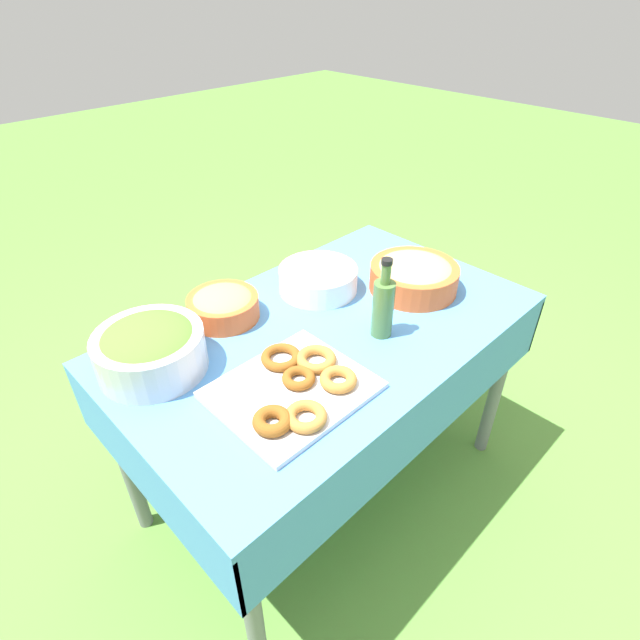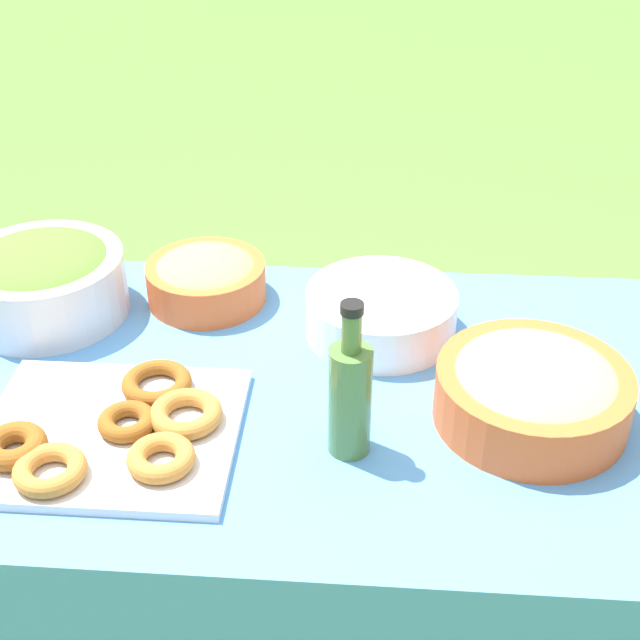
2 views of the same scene
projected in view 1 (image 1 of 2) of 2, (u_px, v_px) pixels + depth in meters
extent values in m
plane|color=#568C38|center=(326.00, 481.00, 2.03)|extent=(14.00, 14.00, 0.00)
cube|color=#4C8CD1|center=(327.00, 330.00, 1.58)|extent=(1.34, 0.81, 0.02)
cube|color=#4C8CD1|center=(426.00, 423.00, 1.42)|extent=(1.34, 0.01, 0.22)
cube|color=#4C8CD1|center=(252.00, 311.00, 1.89)|extent=(1.34, 0.01, 0.22)
cube|color=#4C8CD1|center=(144.00, 476.00, 1.27)|extent=(0.01, 0.81, 0.22)
cube|color=#4C8CD1|center=(441.00, 286.00, 2.03)|extent=(0.01, 0.81, 0.22)
cylinder|color=slate|center=(253.00, 612.00, 1.26)|extent=(0.05, 0.05, 0.76)
cylinder|color=slate|center=(498.00, 382.00, 1.96)|extent=(0.05, 0.05, 0.76)
cylinder|color=slate|center=(124.00, 456.00, 1.66)|extent=(0.05, 0.05, 0.76)
cylinder|color=slate|center=(366.00, 311.00, 2.36)|extent=(0.05, 0.05, 0.76)
cylinder|color=silver|center=(151.00, 352.00, 1.38)|extent=(0.30, 0.30, 0.12)
ellipsoid|color=#51892D|center=(148.00, 339.00, 1.35)|extent=(0.27, 0.27, 0.07)
cylinder|color=#E05B28|center=(414.00, 278.00, 1.74)|extent=(0.31, 0.31, 0.09)
ellipsoid|color=tan|center=(415.00, 270.00, 1.72)|extent=(0.27, 0.27, 0.07)
cube|color=silver|center=(292.00, 390.00, 1.33)|extent=(0.40, 0.34, 0.02)
torus|color=#B27533|center=(338.00, 379.00, 1.33)|extent=(0.14, 0.14, 0.03)
torus|color=brown|center=(272.00, 421.00, 1.21)|extent=(0.12, 0.12, 0.03)
torus|color=brown|center=(281.00, 357.00, 1.41)|extent=(0.14, 0.14, 0.03)
torus|color=#B27533|center=(306.00, 416.00, 1.22)|extent=(0.11, 0.11, 0.03)
torus|color=#B27533|center=(316.00, 359.00, 1.40)|extent=(0.16, 0.16, 0.03)
torus|color=brown|center=(299.00, 378.00, 1.34)|extent=(0.11, 0.11, 0.03)
cylinder|color=white|center=(318.00, 288.00, 1.76)|extent=(0.27, 0.27, 0.01)
cylinder|color=white|center=(318.00, 285.00, 1.75)|extent=(0.27, 0.27, 0.01)
cylinder|color=white|center=(318.00, 282.00, 1.74)|extent=(0.27, 0.27, 0.01)
cylinder|color=white|center=(318.00, 279.00, 1.73)|extent=(0.27, 0.27, 0.01)
cylinder|color=white|center=(318.00, 276.00, 1.73)|extent=(0.27, 0.27, 0.01)
cylinder|color=white|center=(318.00, 273.00, 1.72)|extent=(0.27, 0.27, 0.01)
cylinder|color=white|center=(318.00, 270.00, 1.71)|extent=(0.27, 0.27, 0.01)
cylinder|color=#4C7238|center=(383.00, 309.00, 1.49)|extent=(0.06, 0.06, 0.18)
cylinder|color=#4C7238|center=(386.00, 274.00, 1.42)|extent=(0.03, 0.03, 0.06)
cylinder|color=black|center=(387.00, 262.00, 1.40)|extent=(0.03, 0.03, 0.02)
cylinder|color=#E05B28|center=(223.00, 307.00, 1.60)|extent=(0.23, 0.23, 0.08)
ellipsoid|color=#ADCC59|center=(223.00, 301.00, 1.58)|extent=(0.20, 0.20, 0.07)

